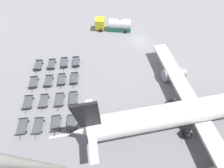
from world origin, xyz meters
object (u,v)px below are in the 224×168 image
at_px(fuel_tanker_primary, 115,25).
at_px(baggage_dolly_row_far_col_b, 74,79).
at_px(baggage_dolly_row_near_col_b, 34,83).
at_px(baggage_dolly_row_mid_a_col_a, 52,64).
at_px(baggage_dolly_row_near_col_a, 38,65).
at_px(baggage_dolly_row_mid_b_col_d, 56,124).
at_px(baggage_dolly_row_far_col_c, 73,99).
at_px(baggage_dolly_row_mid_b_col_c, 59,100).
at_px(airplane, 203,109).
at_px(baggage_dolly_row_near_col_c, 28,103).
at_px(baggage_dolly_row_mid_b_col_b, 62,80).
at_px(baggage_dolly_row_far_col_a, 76,62).
at_px(apron_light_mast, 2,160).
at_px(baggage_dolly_row_mid_a_col_c, 44,101).
at_px(baggage_dolly_row_near_col_d, 22,127).
at_px(baggage_dolly_row_mid_a_col_d, 38,126).
at_px(baggage_dolly_row_far_col_d, 72,123).
at_px(baggage_dolly_row_mid_a_col_b, 48,81).
at_px(baggage_dolly_row_mid_b_col_a, 64,63).

xyz_separation_m(fuel_tanker_primary, baggage_dolly_row_far_col_b, (15.21, -10.72, -0.87)).
bearing_deg(baggage_dolly_row_near_col_b, baggage_dolly_row_mid_a_col_a, 144.94).
bearing_deg(baggage_dolly_row_near_col_a, fuel_tanker_primary, 120.04).
relative_size(baggage_dolly_row_mid_b_col_d, baggage_dolly_row_far_col_c, 1.00).
height_order(baggage_dolly_row_mid_a_col_a, baggage_dolly_row_mid_b_col_c, same).
distance_m(airplane, baggage_dolly_row_near_col_b, 30.04).
bearing_deg(baggage_dolly_row_near_col_c, airplane, 76.91).
bearing_deg(baggage_dolly_row_mid_b_col_b, baggage_dolly_row_near_col_c, -53.45).
bearing_deg(baggage_dolly_row_near_col_c, baggage_dolly_row_far_col_a, 135.24).
xyz_separation_m(baggage_dolly_row_near_col_a, baggage_dolly_row_mid_b_col_b, (4.54, 5.11, 0.00)).
height_order(baggage_dolly_row_mid_b_col_b, apron_light_mast, apron_light_mast).
height_order(fuel_tanker_primary, baggage_dolly_row_mid_a_col_c, fuel_tanker_primary).
relative_size(baggage_dolly_row_near_col_c, baggage_dolly_row_near_col_d, 1.00).
height_order(baggage_dolly_row_mid_a_col_c, baggage_dolly_row_mid_a_col_d, same).
bearing_deg(baggage_dolly_row_far_col_b, baggage_dolly_row_far_col_a, 175.54).
height_order(baggage_dolly_row_far_col_d, apron_light_mast, apron_light_mast).
relative_size(baggage_dolly_row_far_col_a, baggage_dolly_row_far_col_c, 1.00).
distance_m(baggage_dolly_row_mid_a_col_b, baggage_dolly_row_mid_b_col_b, 2.52).
relative_size(baggage_dolly_row_mid_a_col_a, baggage_dolly_row_far_col_b, 1.00).
bearing_deg(baggage_dolly_row_mid_b_col_b, baggage_dolly_row_far_col_b, 87.64).
distance_m(baggage_dolly_row_near_col_b, baggage_dolly_row_far_col_c, 8.99).
bearing_deg(baggage_dolly_row_mid_b_col_a, baggage_dolly_row_mid_a_col_c, -19.99).
distance_m(baggage_dolly_row_mid_b_col_a, apron_light_mast, 23.62).
height_order(baggage_dolly_row_near_col_a, baggage_dolly_row_mid_a_col_a, same).
height_order(airplane, baggage_dolly_row_far_col_a, airplane).
height_order(baggage_dolly_row_mid_a_col_d, baggage_dolly_row_mid_b_col_a, same).
bearing_deg(baggage_dolly_row_mid_a_col_b, baggage_dolly_row_far_col_c, 46.58).
bearing_deg(baggage_dolly_row_far_col_a, baggage_dolly_row_mid_a_col_c, -33.35).
height_order(baggage_dolly_row_mid_b_col_a, baggage_dolly_row_mid_b_col_b, same).
relative_size(baggage_dolly_row_near_col_d, baggage_dolly_row_mid_a_col_c, 0.99).
bearing_deg(baggage_dolly_row_mid_a_col_a, fuel_tanker_primary, 124.58).
relative_size(baggage_dolly_row_near_col_b, baggage_dolly_row_mid_a_col_b, 0.98).
bearing_deg(baggage_dolly_row_mid_b_col_d, baggage_dolly_row_mid_a_col_a, -171.82).
bearing_deg(baggage_dolly_row_near_col_a, baggage_dolly_row_mid_a_col_b, 29.79).
height_order(fuel_tanker_primary, baggage_dolly_row_mid_b_col_c, fuel_tanker_primary).
bearing_deg(baggage_dolly_row_mid_b_col_a, baggage_dolly_row_mid_a_col_b, -32.36).
xyz_separation_m(baggage_dolly_row_mid_a_col_a, baggage_dolly_row_far_col_c, (8.98, 4.65, 0.00)).
bearing_deg(baggage_dolly_row_mid_a_col_d, fuel_tanker_primary, 145.43).
distance_m(baggage_dolly_row_near_col_a, baggage_dolly_row_far_col_d, 15.33).
distance_m(airplane, baggage_dolly_row_mid_b_col_d, 23.21).
xyz_separation_m(baggage_dolly_row_mid_a_col_b, apron_light_mast, (15.35, 3.77, 12.83)).
height_order(fuel_tanker_primary, baggage_dolly_row_mid_a_col_a, fuel_tanker_primary).
relative_size(baggage_dolly_row_far_col_a, baggage_dolly_row_far_col_d, 0.99).
relative_size(baggage_dolly_row_mid_a_col_c, baggage_dolly_row_far_col_d, 1.00).
distance_m(baggage_dolly_row_mid_a_col_b, baggage_dolly_row_mid_b_col_d, 9.00).
bearing_deg(baggage_dolly_row_near_col_d, baggage_dolly_row_near_col_c, 179.11).
relative_size(baggage_dolly_row_mid_a_col_d, baggage_dolly_row_mid_b_col_d, 1.01).
bearing_deg(airplane, baggage_dolly_row_mid_b_col_d, -94.90).
bearing_deg(baggage_dolly_row_mid_a_col_a, baggage_dolly_row_far_col_a, 89.01).
bearing_deg(baggage_dolly_row_far_col_c, baggage_dolly_row_mid_b_col_d, -33.39).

